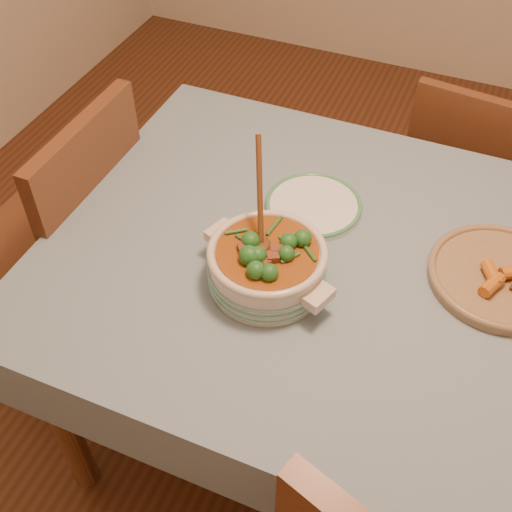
% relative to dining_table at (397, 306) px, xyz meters
% --- Properties ---
extents(floor, '(4.50, 4.50, 0.00)m').
position_rel_dining_table_xyz_m(floor, '(0.00, 0.00, -0.66)').
color(floor, '#422413').
rests_on(floor, ground).
extents(dining_table, '(1.68, 1.08, 0.76)m').
position_rel_dining_table_xyz_m(dining_table, '(0.00, 0.00, 0.00)').
color(dining_table, brown).
rests_on(dining_table, floor).
extents(stew_casserole, '(0.33, 0.32, 0.31)m').
position_rel_dining_table_xyz_m(stew_casserole, '(-0.28, -0.13, 0.16)').
color(stew_casserole, beige).
rests_on(stew_casserole, dining_table).
extents(white_plate, '(0.28, 0.28, 0.02)m').
position_rel_dining_table_xyz_m(white_plate, '(-0.27, 0.15, 0.10)').
color(white_plate, silver).
rests_on(white_plate, dining_table).
extents(fried_plate, '(0.33, 0.33, 0.05)m').
position_rel_dining_table_xyz_m(fried_plate, '(0.20, 0.08, 0.11)').
color(fried_plate, '#9C7F56').
rests_on(fried_plate, dining_table).
extents(chair_far, '(0.44, 0.44, 0.83)m').
position_rel_dining_table_xyz_m(chair_far, '(0.06, 0.80, -0.19)').
color(chair_far, brown).
rests_on(chair_far, floor).
extents(chair_left, '(0.44, 0.44, 0.94)m').
position_rel_dining_table_xyz_m(chair_left, '(-0.95, 0.02, -0.13)').
color(chair_left, brown).
rests_on(chair_left, floor).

